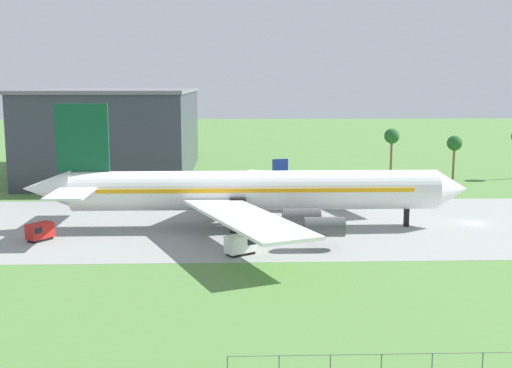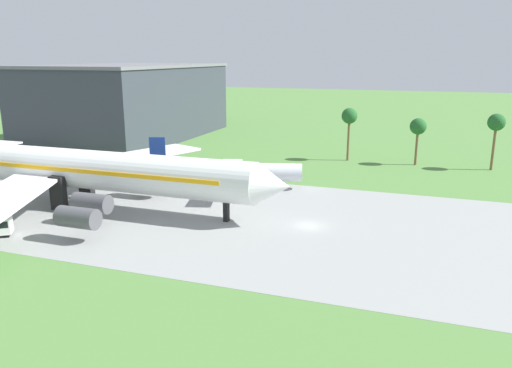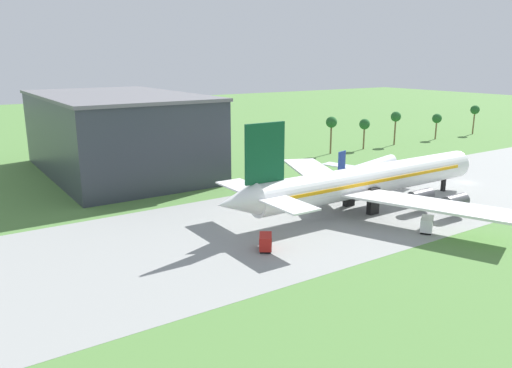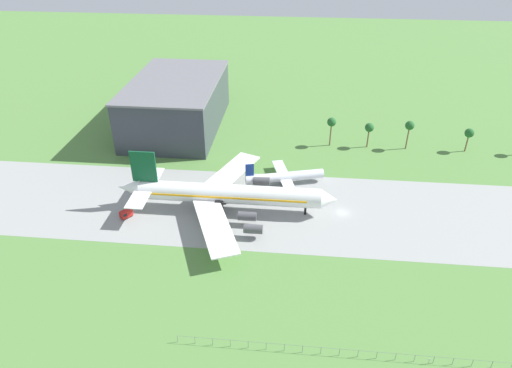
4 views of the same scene
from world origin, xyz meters
The scene contains 5 objects.
ground_plane centered at (0.00, 0.00, 0.00)m, with size 600.00×600.00×0.00m, color #517F3D.
taxiway_strip centered at (0.00, 0.00, 0.01)m, with size 320.00×44.00×0.02m.
jet_airliner centered at (-37.31, -1.93, 5.98)m, with size 70.30×60.77×19.72m.
regional_aircraft centered at (-19.29, 15.57, 3.07)m, with size 27.50×25.01×9.32m.
terminal_building centered at (-68.30, 60.73, 10.62)m, with size 36.72×61.20×21.20m.
Camera 2 is at (15.25, -66.17, 23.57)m, focal length 35.00 mm.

